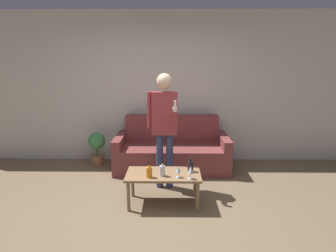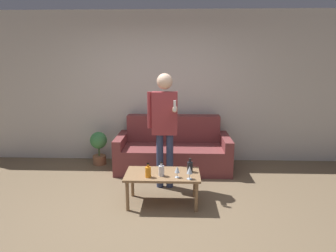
# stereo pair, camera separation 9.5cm
# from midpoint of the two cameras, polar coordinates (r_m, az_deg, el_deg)

# --- Properties ---
(ground_plane) EXTENTS (16.00, 16.00, 0.00)m
(ground_plane) POSITION_cam_midpoint_polar(r_m,az_deg,el_deg) (3.66, -4.32, -17.81)
(ground_plane) COLOR #756047
(wall_back) EXTENTS (8.00, 0.06, 2.70)m
(wall_back) POSITION_cam_midpoint_polar(r_m,az_deg,el_deg) (5.48, -2.48, 7.26)
(wall_back) COLOR silver
(wall_back) RESTS_ON ground_plane
(couch) EXTENTS (1.91, 0.87, 0.89)m
(couch) POSITION_cam_midpoint_polar(r_m,az_deg,el_deg) (5.19, 0.20, -4.70)
(couch) COLOR brown
(couch) RESTS_ON ground_plane
(coffee_table) EXTENTS (0.96, 0.51, 0.42)m
(coffee_table) POSITION_cam_midpoint_polar(r_m,az_deg,el_deg) (3.91, -1.60, -9.69)
(coffee_table) COLOR #8E6B47
(coffee_table) RESTS_ON ground_plane
(bottle_orange) EXTENTS (0.07, 0.07, 0.18)m
(bottle_orange) POSITION_cam_midpoint_polar(r_m,az_deg,el_deg) (3.79, -1.82, -8.46)
(bottle_orange) COLOR silver
(bottle_orange) RESTS_ON coffee_table
(bottle_green) EXTENTS (0.07, 0.07, 0.18)m
(bottle_green) POSITION_cam_midpoint_polar(r_m,az_deg,el_deg) (3.94, 3.62, -7.67)
(bottle_green) COLOR black
(bottle_green) RESTS_ON coffee_table
(bottle_dark) EXTENTS (0.07, 0.07, 0.18)m
(bottle_dark) POSITION_cam_midpoint_polar(r_m,az_deg,el_deg) (3.76, -4.34, -8.69)
(bottle_dark) COLOR orange
(bottle_dark) RESTS_ON coffee_table
(wine_glass_near) EXTENTS (0.06, 0.06, 0.15)m
(wine_glass_near) POSITION_cam_midpoint_polar(r_m,az_deg,el_deg) (3.73, 1.21, -8.32)
(wine_glass_near) COLOR silver
(wine_glass_near) RESTS_ON coffee_table
(wine_glass_far) EXTENTS (0.07, 0.07, 0.16)m
(wine_glass_far) POSITION_cam_midpoint_polar(r_m,az_deg,el_deg) (3.69, 3.60, -8.40)
(wine_glass_far) COLOR silver
(wine_glass_far) RESTS_ON coffee_table
(person_standing_front) EXTENTS (0.43, 0.42, 1.67)m
(person_standing_front) POSITION_cam_midpoint_polar(r_m,az_deg,el_deg) (4.24, -1.37, 1.10)
(person_standing_front) COLOR navy
(person_standing_front) RESTS_ON ground_plane
(potted_plant) EXTENTS (0.30, 0.30, 0.60)m
(potted_plant) POSITION_cam_midpoint_polar(r_m,az_deg,el_deg) (5.50, -13.87, -3.64)
(potted_plant) COLOR #936042
(potted_plant) RESTS_ON ground_plane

